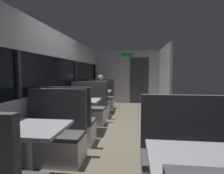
% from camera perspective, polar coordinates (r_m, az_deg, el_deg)
% --- Properties ---
extents(ground_plane, '(3.30, 9.20, 0.02)m').
position_cam_1_polar(ground_plane, '(4.29, 2.07, -14.07)').
color(ground_plane, '#665B4C').
extents(carriage_window_panel_left, '(0.09, 8.48, 2.30)m').
position_cam_1_polar(carriage_window_panel_left, '(4.44, -16.92, 1.09)').
color(carriage_window_panel_left, '#B2B2B7').
rests_on(carriage_window_panel_left, ground_plane).
extents(carriage_end_bulkhead, '(2.90, 0.11, 2.30)m').
position_cam_1_polar(carriage_end_bulkhead, '(8.25, 4.94, 3.03)').
color(carriage_end_bulkhead, '#B2B2B7').
rests_on(carriage_end_bulkhead, ground_plane).
extents(carriage_aisle_panel_right, '(0.08, 2.40, 2.30)m').
position_cam_1_polar(carriage_aisle_panel_right, '(7.14, 15.85, 2.72)').
color(carriage_aisle_panel_right, '#B2B2B7').
rests_on(carriage_aisle_panel_right, ground_plane).
extents(dining_table_near_window, '(0.90, 0.70, 0.74)m').
position_cam_1_polar(dining_table_near_window, '(2.43, -24.71, -13.22)').
color(dining_table_near_window, '#9E9EA3').
rests_on(dining_table_near_window, ground_plane).
extents(bench_near_window_facing_entry, '(0.95, 0.50, 1.10)m').
position_cam_1_polar(bench_near_window_facing_entry, '(3.11, -17.52, -15.08)').
color(bench_near_window_facing_entry, silver).
rests_on(bench_near_window_facing_entry, ground_plane).
extents(dining_table_mid_window, '(0.90, 0.70, 0.74)m').
position_cam_1_polar(dining_table_mid_window, '(4.29, -9.97, -5.19)').
color(dining_table_mid_window, '#9E9EA3').
rests_on(dining_table_mid_window, ground_plane).
extents(bench_mid_window_facing_end, '(0.95, 0.50, 1.10)m').
position_cam_1_polar(bench_mid_window_facing_end, '(3.71, -13.09, -11.73)').
color(bench_mid_window_facing_end, silver).
rests_on(bench_mid_window_facing_end, ground_plane).
extents(bench_mid_window_facing_entry, '(0.95, 0.50, 1.10)m').
position_cam_1_polar(bench_mid_window_facing_entry, '(5.01, -7.59, -7.37)').
color(bench_mid_window_facing_entry, silver).
rests_on(bench_mid_window_facing_entry, ground_plane).
extents(dining_table_far_window, '(0.90, 0.70, 0.74)m').
position_cam_1_polar(dining_table_far_window, '(6.29, -4.48, -2.02)').
color(dining_table_far_window, '#9E9EA3').
rests_on(dining_table_far_window, ground_plane).
extents(bench_far_window_facing_end, '(0.95, 0.50, 1.10)m').
position_cam_1_polar(bench_far_window_facing_end, '(5.66, -5.86, -5.96)').
color(bench_far_window_facing_end, silver).
rests_on(bench_far_window_facing_end, ground_plane).
extents(bench_far_window_facing_entry, '(0.95, 0.50, 1.10)m').
position_cam_1_polar(bench_far_window_facing_entry, '(7.01, -3.34, -3.89)').
color(bench_far_window_facing_entry, silver).
rests_on(bench_far_window_facing_entry, ground_plane).
extents(dining_table_front_aisle, '(0.90, 0.70, 0.74)m').
position_cam_1_polar(dining_table_front_aisle, '(1.64, 28.17, -22.21)').
color(dining_table_front_aisle, '#9E9EA3').
rests_on(dining_table_front_aisle, ground_plane).
extents(bench_front_aisle_facing_entry, '(0.95, 0.50, 1.10)m').
position_cam_1_polar(bench_front_aisle_facing_entry, '(2.37, 21.28, -21.61)').
color(bench_front_aisle_facing_entry, silver).
rests_on(bench_front_aisle_facing_entry, ground_plane).
extents(seated_passenger, '(0.47, 0.55, 1.26)m').
position_cam_1_polar(seated_passenger, '(6.91, -3.45, -2.26)').
color(seated_passenger, '#26262D').
rests_on(seated_passenger, ground_plane).
extents(coffee_cup_primary, '(0.07, 0.07, 0.09)m').
position_cam_1_polar(coffee_cup_primary, '(2.41, -27.82, -9.89)').
color(coffee_cup_primary, white).
rests_on(coffee_cup_primary, dining_table_near_window).
extents(coffee_cup_secondary, '(0.07, 0.07, 0.09)m').
position_cam_1_polar(coffee_cup_secondary, '(6.31, -6.14, -0.67)').
color(coffee_cup_secondary, white).
rests_on(coffee_cup_secondary, dining_table_far_window).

